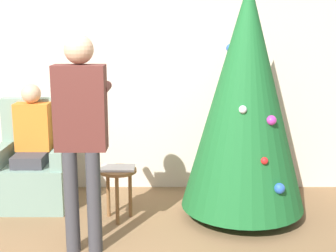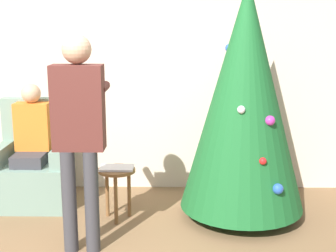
{
  "view_description": "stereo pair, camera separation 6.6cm",
  "coord_description": "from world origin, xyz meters",
  "px_view_note": "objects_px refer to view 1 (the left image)",
  "views": [
    {
      "loc": [
        0.53,
        -3.03,
        1.89
      ],
      "look_at": [
        0.55,
        0.99,
        1.0
      ],
      "focal_mm": 50.0,
      "sensor_mm": 36.0,
      "label": 1
    },
    {
      "loc": [
        0.6,
        -3.03,
        1.89
      ],
      "look_at": [
        0.55,
        0.99,
        1.0
      ],
      "focal_mm": 50.0,
      "sensor_mm": 36.0,
      "label": 2
    }
  ],
  "objects_px": {
    "armchair": "(33,170)",
    "person_standing": "(79,124)",
    "person_seated": "(30,140)",
    "side_stool": "(116,179)",
    "christmas_tree": "(244,97)"
  },
  "relations": [
    {
      "from": "armchair",
      "to": "person_standing",
      "type": "relative_size",
      "value": 0.61
    },
    {
      "from": "armchair",
      "to": "person_seated",
      "type": "xyz_separation_m",
      "value": [
        0.0,
        -0.04,
        0.33
      ]
    },
    {
      "from": "person_seated",
      "to": "person_standing",
      "type": "height_order",
      "value": "person_standing"
    },
    {
      "from": "person_standing",
      "to": "side_stool",
      "type": "height_order",
      "value": "person_standing"
    },
    {
      "from": "christmas_tree",
      "to": "person_seated",
      "type": "relative_size",
      "value": 1.8
    },
    {
      "from": "christmas_tree",
      "to": "armchair",
      "type": "distance_m",
      "value": 2.33
    },
    {
      "from": "person_seated",
      "to": "armchair",
      "type": "bearing_deg",
      "value": 90.0
    },
    {
      "from": "person_seated",
      "to": "side_stool",
      "type": "bearing_deg",
      "value": -22.67
    },
    {
      "from": "person_standing",
      "to": "person_seated",
      "type": "bearing_deg",
      "value": 125.32
    },
    {
      "from": "person_standing",
      "to": "christmas_tree",
      "type": "bearing_deg",
      "value": 25.77
    },
    {
      "from": "christmas_tree",
      "to": "person_standing",
      "type": "xyz_separation_m",
      "value": [
        -1.45,
        -0.7,
        -0.11
      ]
    },
    {
      "from": "armchair",
      "to": "person_seated",
      "type": "relative_size",
      "value": 0.87
    },
    {
      "from": "person_seated",
      "to": "person_standing",
      "type": "relative_size",
      "value": 0.71
    },
    {
      "from": "christmas_tree",
      "to": "side_stool",
      "type": "height_order",
      "value": "christmas_tree"
    },
    {
      "from": "side_stool",
      "to": "person_standing",
      "type": "bearing_deg",
      "value": -110.01
    }
  ]
}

